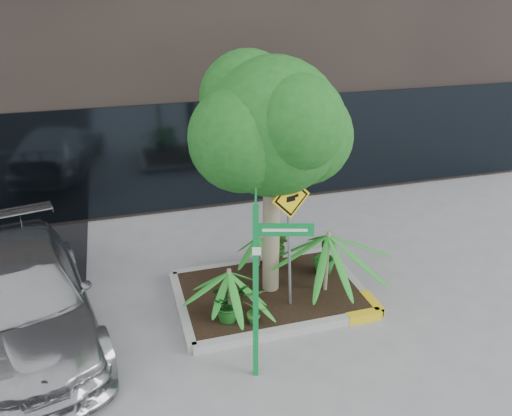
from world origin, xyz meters
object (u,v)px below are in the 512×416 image
object	(u,v)px
parked_car	(25,299)
cattle_sign	(290,220)
street_sign_post	(260,274)
tree	(272,127)

from	to	relation	value
parked_car	cattle_sign	size ratio (longest dim) A/B	2.02
street_sign_post	cattle_sign	world-z (taller)	street_sign_post
tree	cattle_sign	xyz separation A→B (m)	(0.15, -0.53, -1.40)
parked_car	street_sign_post	distance (m)	3.88
tree	cattle_sign	world-z (taller)	tree
parked_car	street_sign_post	bearing A→B (deg)	-41.95
street_sign_post	tree	bearing A→B (deg)	84.46
parked_car	cattle_sign	distance (m)	4.34
cattle_sign	street_sign_post	bearing A→B (deg)	-139.05
tree	street_sign_post	world-z (taller)	tree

